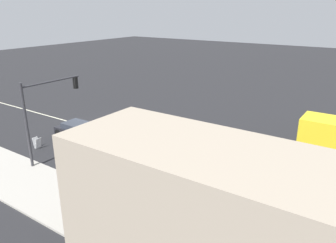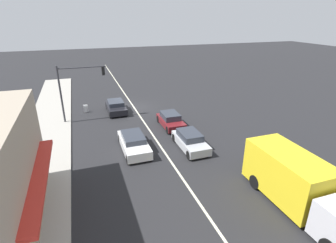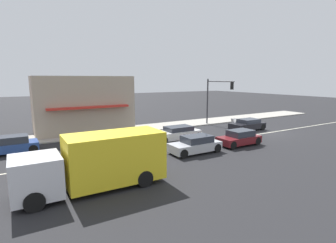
{
  "view_description": "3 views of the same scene",
  "coord_description": "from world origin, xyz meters",
  "px_view_note": "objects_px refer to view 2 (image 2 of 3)",
  "views": [
    {
      "loc": [
        18.67,
        20.8,
        10.01
      ],
      "look_at": [
        -0.16,
        7.99,
        2.12
      ],
      "focal_mm": 35.0,
      "sensor_mm": 36.0,
      "label": 1
    },
    {
      "loc": [
        5.68,
        28.77,
        10.07
      ],
      "look_at": [
        -0.62,
        10.46,
        2.18
      ],
      "focal_mm": 28.0,
      "sensor_mm": 36.0,
      "label": 2
    },
    {
      "loc": [
        -18.21,
        23.36,
        5.74
      ],
      "look_at": [
        0.83,
        12.09,
        2.11
      ],
      "focal_mm": 28.0,
      "sensor_mm": 36.0,
      "label": 3
    }
  ],
  "objects_px": {
    "traffic_signal_main": "(75,84)",
    "warning_aframe_sign": "(86,109)",
    "delivery_truck": "(299,184)",
    "sedan_dark": "(116,107)",
    "sedan_maroon": "(171,120)",
    "pedestrian": "(18,171)",
    "sedan_silver": "(190,141)",
    "van_white": "(134,143)"
  },
  "relations": [
    {
      "from": "traffic_signal_main",
      "to": "warning_aframe_sign",
      "type": "xyz_separation_m",
      "value": [
        -0.72,
        -2.49,
        -3.47
      ]
    },
    {
      "from": "delivery_truck",
      "to": "sedan_dark",
      "type": "xyz_separation_m",
      "value": [
        7.2,
        -18.92,
        -0.84
      ]
    },
    {
      "from": "delivery_truck",
      "to": "sedan_maroon",
      "type": "relative_size",
      "value": 1.96
    },
    {
      "from": "pedestrian",
      "to": "warning_aframe_sign",
      "type": "bearing_deg",
      "value": -109.99
    },
    {
      "from": "pedestrian",
      "to": "delivery_truck",
      "type": "bearing_deg",
      "value": 154.2
    },
    {
      "from": "sedan_maroon",
      "to": "traffic_signal_main",
      "type": "bearing_deg",
      "value": -27.41
    },
    {
      "from": "sedan_dark",
      "to": "traffic_signal_main",
      "type": "bearing_deg",
      "value": 20.65
    },
    {
      "from": "pedestrian",
      "to": "sedan_dark",
      "type": "height_order",
      "value": "pedestrian"
    },
    {
      "from": "traffic_signal_main",
      "to": "delivery_truck",
      "type": "height_order",
      "value": "traffic_signal_main"
    },
    {
      "from": "traffic_signal_main",
      "to": "sedan_dark",
      "type": "xyz_separation_m",
      "value": [
        -3.92,
        -1.48,
        -3.28
      ]
    },
    {
      "from": "sedan_silver",
      "to": "sedan_dark",
      "type": "relative_size",
      "value": 1.01
    },
    {
      "from": "sedan_silver",
      "to": "pedestrian",
      "type": "bearing_deg",
      "value": 5.26
    },
    {
      "from": "pedestrian",
      "to": "warning_aframe_sign",
      "type": "xyz_separation_m",
      "value": [
        -4.61,
        -12.68,
        -0.6
      ]
    },
    {
      "from": "pedestrian",
      "to": "delivery_truck",
      "type": "height_order",
      "value": "delivery_truck"
    },
    {
      "from": "traffic_signal_main",
      "to": "pedestrian",
      "type": "height_order",
      "value": "traffic_signal_main"
    },
    {
      "from": "sedan_maroon",
      "to": "pedestrian",
      "type": "bearing_deg",
      "value": 25.66
    },
    {
      "from": "traffic_signal_main",
      "to": "van_white",
      "type": "distance_m",
      "value": 9.44
    },
    {
      "from": "traffic_signal_main",
      "to": "delivery_truck",
      "type": "bearing_deg",
      "value": 122.53
    },
    {
      "from": "pedestrian",
      "to": "sedan_dark",
      "type": "bearing_deg",
      "value": -123.82
    },
    {
      "from": "van_white",
      "to": "delivery_truck",
      "type": "bearing_deg",
      "value": 127.18
    },
    {
      "from": "traffic_signal_main",
      "to": "sedan_dark",
      "type": "distance_m",
      "value": 5.32
    },
    {
      "from": "traffic_signal_main",
      "to": "warning_aframe_sign",
      "type": "distance_m",
      "value": 4.34
    },
    {
      "from": "traffic_signal_main",
      "to": "sedan_maroon",
      "type": "distance_m",
      "value": 9.93
    },
    {
      "from": "sedan_dark",
      "to": "sedan_silver",
      "type": "bearing_deg",
      "value": 112.66
    },
    {
      "from": "sedan_silver",
      "to": "sedan_dark",
      "type": "xyz_separation_m",
      "value": [
        4.4,
        -10.54,
        -0.03
      ]
    },
    {
      "from": "pedestrian",
      "to": "van_white",
      "type": "relative_size",
      "value": 0.37
    },
    {
      "from": "warning_aframe_sign",
      "to": "sedan_silver",
      "type": "relative_size",
      "value": 0.2
    },
    {
      "from": "warning_aframe_sign",
      "to": "sedan_dark",
      "type": "distance_m",
      "value": 3.36
    },
    {
      "from": "traffic_signal_main",
      "to": "warning_aframe_sign",
      "type": "bearing_deg",
      "value": -106.17
    },
    {
      "from": "warning_aframe_sign",
      "to": "delivery_truck",
      "type": "distance_m",
      "value": 22.51
    },
    {
      "from": "pedestrian",
      "to": "warning_aframe_sign",
      "type": "height_order",
      "value": "pedestrian"
    },
    {
      "from": "warning_aframe_sign",
      "to": "delivery_truck",
      "type": "xyz_separation_m",
      "value": [
        -10.4,
        19.93,
        1.04
      ]
    },
    {
      "from": "sedan_dark",
      "to": "sedan_maroon",
      "type": "bearing_deg",
      "value": 127.21
    },
    {
      "from": "delivery_truck",
      "to": "sedan_silver",
      "type": "height_order",
      "value": "delivery_truck"
    },
    {
      "from": "pedestrian",
      "to": "sedan_silver",
      "type": "bearing_deg",
      "value": -174.74
    },
    {
      "from": "warning_aframe_sign",
      "to": "sedan_dark",
      "type": "xyz_separation_m",
      "value": [
        -3.2,
        1.01,
        0.2
      ]
    },
    {
      "from": "van_white",
      "to": "sedan_maroon",
      "type": "distance_m",
      "value": 5.7
    },
    {
      "from": "pedestrian",
      "to": "sedan_silver",
      "type": "relative_size",
      "value": 0.42
    },
    {
      "from": "van_white",
      "to": "sedan_dark",
      "type": "xyz_separation_m",
      "value": [
        0.0,
        -9.43,
        -0.02
      ]
    },
    {
      "from": "delivery_truck",
      "to": "sedan_maroon",
      "type": "bearing_deg",
      "value": -77.96
    },
    {
      "from": "pedestrian",
      "to": "sedan_silver",
      "type": "xyz_separation_m",
      "value": [
        -12.21,
        -1.12,
        -0.37
      ]
    },
    {
      "from": "warning_aframe_sign",
      "to": "sedan_maroon",
      "type": "distance_m",
      "value": 10.21
    }
  ]
}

